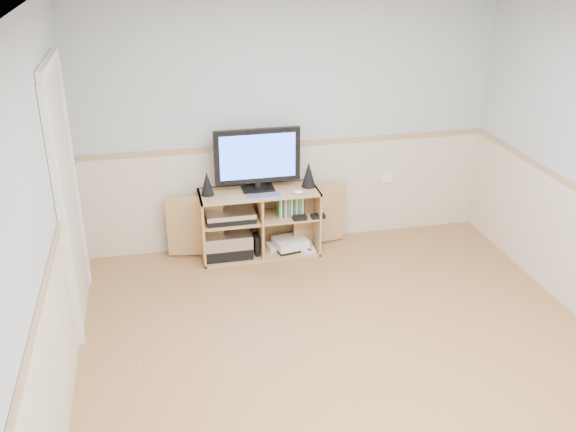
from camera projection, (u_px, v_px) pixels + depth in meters
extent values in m
cube|color=tan|center=(359.00, 376.00, 4.60)|extent=(4.00, 4.50, 0.02)
cube|color=white|center=(379.00, 9.00, 3.56)|extent=(4.00, 4.50, 0.02)
cube|color=silver|center=(35.00, 247.00, 3.68)|extent=(0.02, 4.50, 2.50)
cube|color=silver|center=(290.00, 120.00, 6.09)|extent=(4.00, 0.02, 2.50)
cube|color=beige|center=(290.00, 194.00, 6.38)|extent=(4.00, 0.01, 1.00)
cube|color=tan|center=(291.00, 144.00, 6.16)|extent=(4.00, 0.02, 0.04)
cube|color=beige|center=(67.00, 200.00, 4.95)|extent=(0.03, 0.82, 2.00)
cube|color=tan|center=(260.00, 252.00, 6.31)|extent=(1.13, 0.42, 0.02)
cube|color=tan|center=(259.00, 192.00, 6.05)|extent=(1.13, 0.42, 0.02)
cube|color=tan|center=(202.00, 228.00, 6.07)|extent=(0.02, 0.42, 0.65)
cube|color=tan|center=(315.00, 218.00, 6.29)|extent=(0.02, 0.42, 0.65)
cube|color=tan|center=(256.00, 214.00, 6.36)|extent=(1.13, 0.02, 0.65)
cube|color=tan|center=(260.00, 223.00, 6.18)|extent=(0.02, 0.40, 0.61)
cube|color=tan|center=(230.00, 220.00, 6.10)|extent=(0.54, 0.38, 0.02)
cube|color=tan|center=(288.00, 215.00, 6.21)|extent=(0.54, 0.38, 0.02)
cube|color=tan|center=(195.00, 226.00, 6.11)|extent=(0.54, 0.11, 0.61)
cube|color=tan|center=(319.00, 215.00, 6.35)|extent=(0.54, 0.11, 0.61)
cube|color=black|center=(258.00, 189.00, 6.08)|extent=(0.30, 0.18, 0.02)
cube|color=black|center=(258.00, 185.00, 6.07)|extent=(0.05, 0.04, 0.06)
cube|color=black|center=(257.00, 156.00, 5.95)|extent=(0.81, 0.05, 0.52)
cube|color=blue|center=(258.00, 157.00, 5.92)|extent=(0.71, 0.01, 0.42)
cone|color=black|center=(207.00, 183.00, 5.92)|extent=(0.12, 0.12, 0.23)
cone|color=black|center=(309.00, 175.00, 6.10)|extent=(0.13, 0.13, 0.25)
cube|color=#BDBDC1|center=(264.00, 196.00, 5.92)|extent=(0.32, 0.16, 0.01)
ellipsoid|color=white|center=(298.00, 192.00, 5.98)|extent=(0.11, 0.08, 0.04)
cube|color=black|center=(227.00, 249.00, 6.22)|extent=(0.46, 0.34, 0.11)
cube|color=silver|center=(227.00, 238.00, 6.17)|extent=(0.46, 0.34, 0.13)
cube|color=black|center=(230.00, 217.00, 6.08)|extent=(0.46, 0.32, 0.05)
cube|color=silver|center=(230.00, 212.00, 6.06)|extent=(0.46, 0.32, 0.05)
cube|color=black|center=(257.00, 244.00, 6.21)|extent=(0.04, 0.14, 0.20)
cube|color=white|center=(278.00, 246.00, 6.36)|extent=(0.24, 0.20, 0.05)
cube|color=black|center=(291.00, 247.00, 6.34)|extent=(0.34, 0.29, 0.03)
cube|color=white|center=(291.00, 242.00, 6.31)|extent=(0.35, 0.31, 0.08)
cube|color=white|center=(312.00, 249.00, 6.31)|extent=(0.04, 0.14, 0.03)
cube|color=white|center=(306.00, 242.00, 6.44)|extent=(0.09, 0.15, 0.03)
cube|color=#3F8C3F|center=(291.00, 206.00, 6.15)|extent=(0.26, 0.13, 0.19)
cube|color=white|center=(386.00, 177.00, 6.53)|extent=(0.12, 0.03, 0.12)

